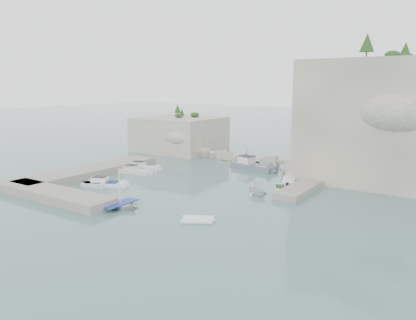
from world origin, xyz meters
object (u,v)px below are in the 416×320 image
Objects in this scene: rowboat at (120,208)px; tender_east_c at (288,183)px; inflatable_dinghy at (197,221)px; tender_east_d at (294,177)px; motorboat_e at (95,187)px; motorboat_a at (144,170)px; work_boat at (254,169)px; motorboat_b at (136,174)px; tender_east_a at (257,195)px; tender_east_b at (280,191)px; motorboat_d at (106,186)px.

rowboat is 0.96× the size of tender_east_c.
tender_east_d reaches higher than inflatable_dinghy.
motorboat_a is at bearing 85.90° from motorboat_e.
work_boat reaches higher than inflatable_dinghy.
motorboat_e is at bearing 139.55° from inflatable_dinghy.
work_boat is (-8.48, 5.71, 0.00)m from tender_east_c.
motorboat_b is 1.17× the size of tender_east_c.
tender_east_d is (0.00, 12.23, 0.00)m from tender_east_a.
tender_east_a reaches higher than motorboat_b.
tender_east_a reaches higher than tender_east_b.
tender_east_d reaches higher than motorboat_d.
motorboat_d is at bearing 54.83° from rowboat.
motorboat_d is 1.25× the size of tender_east_d.
tender_east_a is 0.81× the size of tender_east_b.
motorboat_a is at bearing 63.60° from tender_east_b.
inflatable_dinghy is at bearing -85.39° from rowboat.
motorboat_b is at bearing 82.72° from motorboat_e.
tender_east_d is at bearing 59.69° from inflatable_dinghy.
tender_east_a is 0.37× the size of work_boat.
inflatable_dinghy is at bearing -25.93° from motorboat_e.
motorboat_e is at bearing 109.56° from tender_east_c.
motorboat_d is 1.71× the size of motorboat_e.
motorboat_d is 24.14m from work_boat.
rowboat is at bearing 156.18° from inflatable_dinghy.
inflatable_dinghy is (18.75, -4.88, 0.00)m from motorboat_d.
motorboat_d is 2.01× the size of tender_east_a.
motorboat_a is at bearing 81.93° from tender_east_c.
work_boat reaches higher than tender_east_c.
tender_east_d is at bearing -15.70° from tender_east_b.
motorboat_e is 1.18× the size of tender_east_a.
motorboat_d reaches higher than tender_east_c.
motorboat_a is at bearing -134.49° from work_boat.
tender_east_d is at bearing 4.12° from motorboat_a.
inflatable_dinghy is at bearing -63.45° from work_boat.
motorboat_b is 3.13m from motorboat_a.
tender_east_d is 7.68m from work_boat.
tender_east_c is at bearing -28.71° from rowboat.
rowboat is 1.54× the size of tender_east_a.
motorboat_b is 23.42m from tender_east_c.
rowboat is at bearing -62.21° from motorboat_d.
tender_east_a is 15.59m from work_boat.
motorboat_b is 0.70× the size of work_boat.
motorboat_d is 8.42m from motorboat_b.
motorboat_a is 20.87m from rowboat.
tender_east_c is (22.21, 7.44, 0.00)m from motorboat_b.
work_boat reaches higher than motorboat_b.
motorboat_a is 1.24× the size of tender_east_d.
inflatable_dinghy is 0.67× the size of tender_east_c.
motorboat_a is 27.26m from inflatable_dinghy.
motorboat_a is 18.01m from work_boat.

